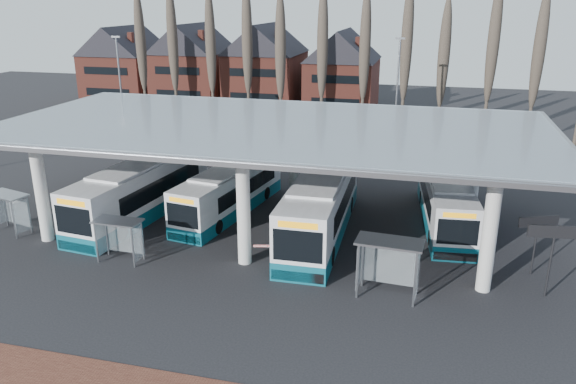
% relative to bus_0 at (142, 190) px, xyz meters
% --- Properties ---
extents(ground, '(140.00, 140.00, 0.00)m').
position_rel_bus_0_xyz_m(ground, '(8.55, -7.53, -1.63)').
color(ground, black).
rests_on(ground, ground).
extents(station_canopy, '(32.00, 16.00, 6.34)m').
position_rel_bus_0_xyz_m(station_canopy, '(8.55, 0.47, 4.05)').
color(station_canopy, silver).
rests_on(station_canopy, ground).
extents(poplar_row, '(45.10, 1.10, 14.50)m').
position_rel_bus_0_xyz_m(poplar_row, '(8.55, 25.47, 7.14)').
color(poplar_row, '#473D33').
rests_on(poplar_row, ground).
extents(townhouse_row, '(36.80, 10.30, 12.25)m').
position_rel_bus_0_xyz_m(townhouse_row, '(-7.20, 36.47, 4.30)').
color(townhouse_row, maroon).
rests_on(townhouse_row, ground).
extents(lamp_post_a, '(0.80, 0.16, 10.17)m').
position_rel_bus_0_xyz_m(lamp_post_a, '(-9.45, 14.47, 3.70)').
color(lamp_post_a, slate).
rests_on(lamp_post_a, ground).
extents(lamp_post_b, '(0.80, 0.16, 10.17)m').
position_rel_bus_0_xyz_m(lamp_post_b, '(14.55, 18.47, 3.70)').
color(lamp_post_b, slate).
rests_on(lamp_post_b, ground).
extents(bus_0, '(4.06, 12.69, 3.46)m').
position_rel_bus_0_xyz_m(bus_0, '(0.00, 0.00, 0.00)').
color(bus_0, white).
rests_on(bus_0, ground).
extents(bus_1, '(4.02, 11.17, 3.04)m').
position_rel_bus_0_xyz_m(bus_1, '(5.27, 1.88, -0.20)').
color(bus_1, white).
rests_on(bus_1, ground).
extents(bus_2, '(3.06, 13.11, 3.63)m').
position_rel_bus_0_xyz_m(bus_2, '(11.66, -0.05, 0.08)').
color(bus_2, white).
rests_on(bus_2, ground).
extents(bus_3, '(3.51, 11.43, 3.13)m').
position_rel_bus_0_xyz_m(bus_3, '(18.76, 3.35, -0.16)').
color(bus_3, white).
rests_on(bus_3, ground).
extents(shelter_0, '(2.84, 1.92, 2.41)m').
position_rel_bus_0_xyz_m(shelter_0, '(-6.23, -4.45, 0.12)').
color(shelter_0, gray).
rests_on(shelter_0, ground).
extents(shelter_1, '(2.52, 1.30, 2.32)m').
position_rel_bus_0_xyz_m(shelter_1, '(2.11, -6.35, 0.06)').
color(shelter_1, gray).
rests_on(shelter_1, ground).
extents(shelter_2, '(3.14, 1.74, 2.82)m').
position_rel_bus_0_xyz_m(shelter_2, '(16.13, -6.61, 0.42)').
color(shelter_2, gray).
rests_on(shelter_2, ground).
extents(info_sign_0, '(2.40, 0.44, 3.58)m').
position_rel_bus_0_xyz_m(info_sign_0, '(23.34, -4.94, 1.37)').
color(info_sign_0, black).
rests_on(info_sign_0, ground).
extents(info_sign_1, '(1.97, 0.96, 3.13)m').
position_rel_bus_0_xyz_m(info_sign_1, '(23.03, -2.68, 0.99)').
color(info_sign_1, black).
rests_on(info_sign_1, ground).
extents(barrier, '(2.17, 0.85, 1.10)m').
position_rel_bus_0_xyz_m(barrier, '(10.06, -4.54, -0.78)').
color(barrier, black).
rests_on(barrier, ground).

